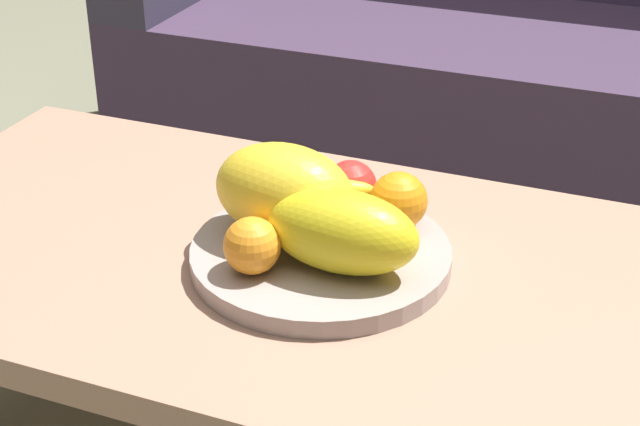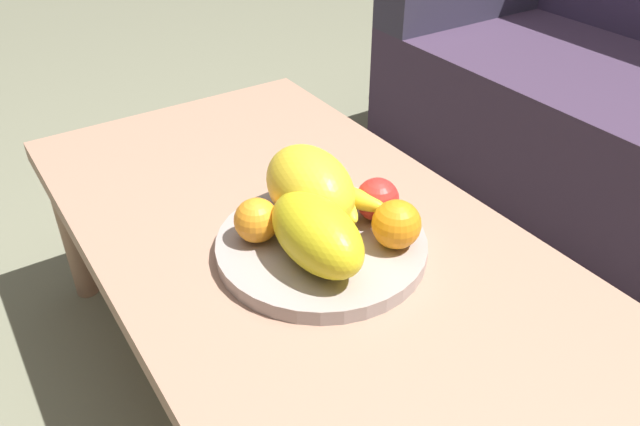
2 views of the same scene
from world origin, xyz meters
name	(u,v)px [view 1 (image 1 of 2)]	position (x,y,z in m)	size (l,w,h in m)	color
coffee_table	(281,283)	(0.00, 0.00, 0.35)	(1.17, 0.63, 0.39)	#A67C64
couch	(521,57)	(0.09, 1.12, 0.30)	(1.70, 0.70, 0.90)	#3F2E45
fruit_bowl	(320,257)	(0.06, 0.00, 0.40)	(0.33, 0.33, 0.03)	#A3948F
melon_large_front	(282,191)	(0.00, 0.01, 0.48)	(0.18, 0.12, 0.12)	yellow
melon_smaller_beside	(342,231)	(0.10, -0.04, 0.47)	(0.19, 0.10, 0.10)	yellow
orange_front	(399,201)	(0.13, 0.09, 0.46)	(0.08, 0.08, 0.08)	orange
orange_left	(253,246)	(0.00, -0.08, 0.45)	(0.07, 0.07, 0.07)	orange
apple_front	(351,186)	(0.05, 0.11, 0.45)	(0.07, 0.07, 0.07)	red
banana_bunch	(312,202)	(0.02, 0.05, 0.45)	(0.16, 0.13, 0.06)	yellow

